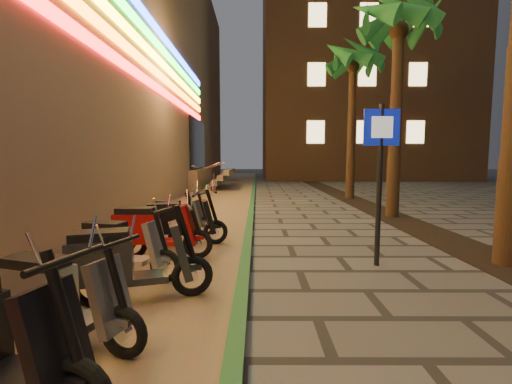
{
  "coord_description": "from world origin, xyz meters",
  "views": [
    {
      "loc": [
        -0.69,
        -3.77,
        1.82
      ],
      "look_at": [
        -0.72,
        2.73,
        1.2
      ],
      "focal_mm": 24.0,
      "sensor_mm": 36.0,
      "label": 1
    }
  ],
  "objects_px": {
    "scooter_7": "(151,230)",
    "scooter_8": "(177,222)",
    "scooter_6": "(120,247)",
    "scooter_4": "(57,297)",
    "scooter_9": "(177,216)",
    "pedestrian_sign": "(380,162)",
    "scooter_5": "(124,262)"
  },
  "relations": [
    {
      "from": "pedestrian_sign",
      "to": "scooter_5",
      "type": "height_order",
      "value": "pedestrian_sign"
    },
    {
      "from": "scooter_5",
      "to": "scooter_9",
      "type": "distance_m",
      "value": 3.99
    },
    {
      "from": "pedestrian_sign",
      "to": "scooter_9",
      "type": "distance_m",
      "value": 4.85
    },
    {
      "from": "scooter_5",
      "to": "scooter_6",
      "type": "height_order",
      "value": "scooter_5"
    },
    {
      "from": "scooter_5",
      "to": "scooter_6",
      "type": "bearing_deg",
      "value": 97.59
    },
    {
      "from": "scooter_5",
      "to": "scooter_9",
      "type": "xyz_separation_m",
      "value": [
        -0.29,
        3.98,
        -0.08
      ]
    },
    {
      "from": "scooter_4",
      "to": "scooter_9",
      "type": "distance_m",
      "value": 4.95
    },
    {
      "from": "scooter_6",
      "to": "scooter_7",
      "type": "distance_m",
      "value": 1.01
    },
    {
      "from": "scooter_7",
      "to": "scooter_8",
      "type": "height_order",
      "value": "scooter_7"
    },
    {
      "from": "scooter_4",
      "to": "scooter_6",
      "type": "relative_size",
      "value": 1.0
    },
    {
      "from": "scooter_4",
      "to": "scooter_5",
      "type": "distance_m",
      "value": 1.01
    },
    {
      "from": "pedestrian_sign",
      "to": "scooter_7",
      "type": "xyz_separation_m",
      "value": [
        -3.99,
        0.36,
        -1.23
      ]
    },
    {
      "from": "pedestrian_sign",
      "to": "scooter_6",
      "type": "relative_size",
      "value": 1.71
    },
    {
      "from": "scooter_7",
      "to": "scooter_9",
      "type": "bearing_deg",
      "value": 89.03
    },
    {
      "from": "scooter_9",
      "to": "scooter_7",
      "type": "bearing_deg",
      "value": -76.79
    },
    {
      "from": "scooter_5",
      "to": "scooter_7",
      "type": "distance_m",
      "value": 1.97
    },
    {
      "from": "pedestrian_sign",
      "to": "scooter_7",
      "type": "relative_size",
      "value": 1.55
    },
    {
      "from": "scooter_9",
      "to": "scooter_5",
      "type": "bearing_deg",
      "value": -73.22
    },
    {
      "from": "scooter_6",
      "to": "scooter_7",
      "type": "xyz_separation_m",
      "value": [
        0.18,
        0.99,
        0.05
      ]
    },
    {
      "from": "scooter_6",
      "to": "scooter_5",
      "type": "bearing_deg",
      "value": -52.18
    },
    {
      "from": "scooter_4",
      "to": "scooter_6",
      "type": "xyz_separation_m",
      "value": [
        -0.16,
        1.93,
        -0.0
      ]
    },
    {
      "from": "scooter_4",
      "to": "scooter_6",
      "type": "bearing_deg",
      "value": 111.73
    },
    {
      "from": "scooter_7",
      "to": "scooter_8",
      "type": "relative_size",
      "value": 1.03
    },
    {
      "from": "scooter_4",
      "to": "scooter_7",
      "type": "distance_m",
      "value": 2.92
    },
    {
      "from": "scooter_7",
      "to": "scooter_4",
      "type": "bearing_deg",
      "value": -91.95
    },
    {
      "from": "scooter_4",
      "to": "scooter_5",
      "type": "xyz_separation_m",
      "value": [
        0.29,
        0.96,
        0.05
      ]
    },
    {
      "from": "scooter_7",
      "to": "scooter_8",
      "type": "bearing_deg",
      "value": 72.92
    },
    {
      "from": "scooter_7",
      "to": "scooter_8",
      "type": "xyz_separation_m",
      "value": [
        0.25,
        0.9,
        -0.02
      ]
    },
    {
      "from": "scooter_7",
      "to": "scooter_9",
      "type": "height_order",
      "value": "scooter_7"
    },
    {
      "from": "scooter_4",
      "to": "scooter_5",
      "type": "height_order",
      "value": "scooter_5"
    },
    {
      "from": "scooter_4",
      "to": "scooter_7",
      "type": "xyz_separation_m",
      "value": [
        0.02,
        2.92,
        0.05
      ]
    },
    {
      "from": "pedestrian_sign",
      "to": "scooter_8",
      "type": "xyz_separation_m",
      "value": [
        -3.74,
        1.26,
        -1.25
      ]
    }
  ]
}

